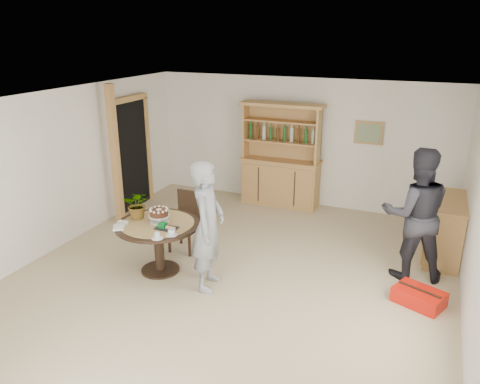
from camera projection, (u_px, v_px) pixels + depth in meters
The scene contains 17 objects.
ground at pixel (228, 282), 6.57m from camera, with size 7.00×7.00×0.00m, color #C5B087.
room_shell at pixel (227, 162), 6.00m from camera, with size 6.04×7.04×2.52m.
doorway at pixel (131, 152), 9.02m from camera, with size 0.13×1.10×2.18m.
pine_post at pixel (115, 156), 8.19m from camera, with size 0.12×0.12×2.50m, color #AD8449.
hutch at pixel (281, 171), 9.27m from camera, with size 1.62×0.54×2.04m.
sideboard at pixel (444, 229), 7.15m from camera, with size 0.54×1.26×0.94m.
dining_table at pixel (158, 233), 6.68m from camera, with size 1.20×1.20×0.76m.
dining_chair at pixel (187, 217), 7.42m from camera, with size 0.42×0.42×0.95m.
birthday_cake at pixel (159, 214), 6.63m from camera, with size 0.30×0.30×0.20m.
flower_vase at pixel (138, 204), 6.73m from camera, with size 0.38×0.33×0.42m, color #3F7233.
gift_tray at pixel (166, 227), 6.43m from camera, with size 0.30×0.20×0.08m.
coffee_cup_a at pixel (172, 232), 6.23m from camera, with size 0.15×0.15×0.09m.
coffee_cup_b at pixel (157, 236), 6.12m from camera, with size 0.15×0.15×0.08m.
napkins at pixel (120, 226), 6.50m from camera, with size 0.24×0.33×0.03m.
teen_boy at pixel (208, 226), 6.19m from camera, with size 0.65×0.43×1.78m, color gray.
adult_person at pixel (415, 214), 6.44m from camera, with size 0.92×0.72×1.89m, color black.
red_suitcase at pixel (419, 297), 6.01m from camera, with size 0.71×0.60×0.21m.
Camera 1 is at (2.40, -5.26, 3.37)m, focal length 35.00 mm.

